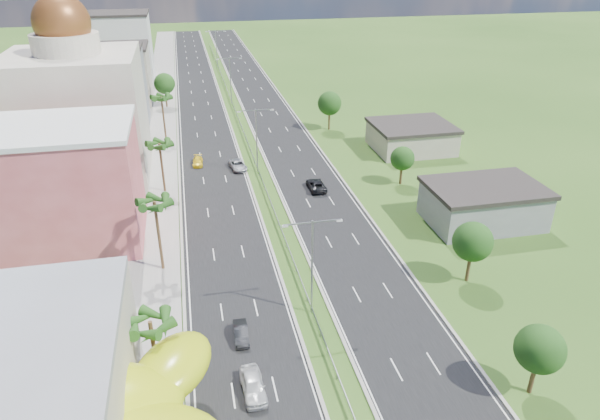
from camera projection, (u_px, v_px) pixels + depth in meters
ground at (337, 379)px, 48.01m from camera, size 500.00×500.00×0.00m
road_left at (202, 111)px, 125.28m from camera, size 11.00×260.00×0.04m
road_right at (265, 107)px, 128.13m from camera, size 11.00×260.00×0.04m
sidewalk_left at (160, 113)px, 123.47m from camera, size 7.00×260.00×0.12m
median_guardrail at (243, 129)px, 110.69m from camera, size 0.10×216.06×0.76m
streetlight_median_b at (312, 258)px, 53.74m from camera, size 6.04×0.25×11.00m
streetlight_median_c at (256, 134)px, 88.72m from camera, size 6.04×0.25×11.00m
streetlight_median_d at (230, 76)px, 128.07m from camera, size 6.04×0.25×11.00m
streetlight_median_e at (216, 45)px, 167.42m from camera, size 6.04×0.25×11.00m
lime_canopy at (87, 410)px, 38.50m from camera, size 18.00×15.00×7.40m
pink_shophouse at (56, 188)px, 67.34m from camera, size 20.00×15.00×15.00m
domed_building at (78, 109)px, 85.73m from camera, size 20.00×20.00×28.70m
midrise_grey at (105, 91)px, 109.28m from camera, size 16.00×15.00×16.00m
midrise_beige at (116, 76)px, 129.19m from camera, size 16.00×15.00×13.00m
midrise_white at (122, 49)px, 148.18m from camera, size 16.00×15.00×18.00m
shed_near at (483, 206)px, 74.06m from camera, size 15.00×10.00×5.00m
shed_far at (411, 138)px, 100.81m from camera, size 14.00×12.00×4.40m
palm_tree_b at (150, 326)px, 43.67m from camera, size 3.60×3.60×8.10m
palm_tree_c at (155, 205)px, 60.52m from camera, size 3.60×3.60×9.60m
palm_tree_d at (160, 146)px, 81.06m from camera, size 3.60×3.60×8.60m
palm_tree_e at (161, 99)px, 102.58m from camera, size 3.60×3.60×9.40m
leafy_tree_lfar at (164, 84)px, 125.66m from camera, size 4.90×4.90×8.05m
leafy_tree_ra at (540, 349)px, 44.54m from camera, size 4.20×4.20×6.90m
leafy_tree_rb at (473, 242)px, 59.79m from camera, size 4.55×4.55×7.47m
leafy_tree_rc at (402, 159)px, 85.21m from camera, size 3.85×3.85×6.33m
leafy_tree_rd at (330, 103)px, 110.14m from camera, size 4.90×4.90×8.05m
car_white_near_left at (253, 385)px, 46.19m from camera, size 2.13×4.88×1.64m
car_dark_left at (241, 333)px, 52.67m from camera, size 1.46×3.96×1.29m
car_silver_mid_left at (238, 165)px, 92.43m from camera, size 3.17×5.49×1.44m
car_yellow_far_left at (198, 161)px, 94.26m from camera, size 1.97×4.33×1.23m
car_dark_far_right at (316, 185)px, 84.77m from camera, size 2.53×5.44×1.51m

